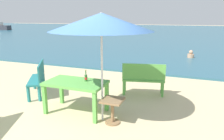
% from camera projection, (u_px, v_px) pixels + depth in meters
% --- Properties ---
extents(ground_plane, '(120.00, 120.00, 0.00)m').
position_uv_depth(ground_plane, '(66.00, 139.00, 3.92)').
color(ground_plane, beige).
extents(sea_water, '(120.00, 50.00, 0.08)m').
position_uv_depth(sea_water, '(176.00, 32.00, 31.17)').
color(sea_water, '#2D6075').
rests_on(sea_water, ground_plane).
extents(picnic_table_green, '(1.40, 0.80, 0.76)m').
position_uv_depth(picnic_table_green, '(76.00, 86.00, 4.88)').
color(picnic_table_green, '#60B24C').
rests_on(picnic_table_green, ground_plane).
extents(beer_bottle_amber, '(0.07, 0.07, 0.26)m').
position_uv_depth(beer_bottle_amber, '(86.00, 77.00, 4.87)').
color(beer_bottle_amber, '#2D662D').
rests_on(beer_bottle_amber, picnic_table_green).
extents(patio_umbrella, '(2.10, 2.10, 2.30)m').
position_uv_depth(patio_umbrella, '(101.00, 22.00, 4.14)').
color(patio_umbrella, silver).
rests_on(patio_umbrella, ground_plane).
extents(side_table_wood, '(0.44, 0.44, 0.54)m').
position_uv_depth(side_table_wood, '(112.00, 108.00, 4.43)').
color(side_table_wood, olive).
rests_on(side_table_wood, ground_plane).
extents(bench_teal_center, '(0.95, 1.21, 0.95)m').
position_uv_depth(bench_teal_center, '(38.00, 77.00, 6.05)').
color(bench_teal_center, '#237275').
rests_on(bench_teal_center, ground_plane).
extents(bench_green_left, '(1.25, 0.61, 0.95)m').
position_uv_depth(bench_green_left, '(143.00, 77.00, 5.98)').
color(bench_green_left, '#60B24C').
rests_on(bench_green_left, ground_plane).
extents(swimmer_person, '(0.34, 0.34, 0.41)m').
position_uv_depth(swimmer_person, '(191.00, 55.00, 11.26)').
color(swimmer_person, tan).
rests_on(swimmer_person, sea_water).
extents(boat_ferry, '(3.63, 0.99, 1.32)m').
position_uv_depth(boat_ferry, '(1.00, 27.00, 35.33)').
color(boat_ferry, '#38383F').
rests_on(boat_ferry, sea_water).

